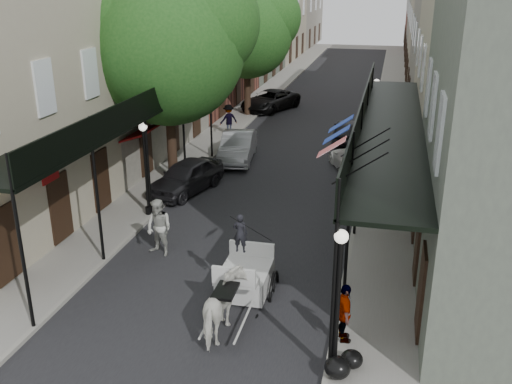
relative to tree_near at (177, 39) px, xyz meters
The scene contains 24 objects.
ground 12.78m from the tree_near, 67.59° to the right, with size 140.00×140.00×0.00m, color gray.
road 12.50m from the tree_near, 66.86° to the left, with size 8.00×90.00×0.01m, color black.
sidewalk_left 11.77m from the tree_near, 94.67° to the left, with size 2.20×90.00×0.12m, color gray.
sidewalk_right 14.91m from the tree_near, 46.88° to the left, with size 2.20×90.00×0.12m, color gray.
building_row_left 20.34m from the tree_near, 102.52° to the left, with size 5.00×80.00×10.50m, color #A39C82.
building_row_right 23.63m from the tree_near, 57.15° to the left, with size 5.00×80.00×10.50m, color gray.
gallery_left 4.06m from the tree_near, 100.49° to the right, with size 2.20×18.05×4.88m.
gallery_right 9.84m from the tree_near, 19.59° to the right, with size 2.20×18.05×4.88m.
tree_near is the anchor object (origin of this frame).
tree_far 14.02m from the tree_near, 90.19° to the left, with size 6.45×6.00×8.61m.
lamppost_right_near 15.39m from the tree_near, 55.73° to the right, with size 0.32×0.32×3.71m.
lamppost_left 6.10m from the tree_near, 88.66° to the right, with size 0.32×0.32×3.71m.
lamppost_right_far 12.24m from the tree_near, 43.31° to the left, with size 0.32×0.32×3.71m.
horse 13.60m from the tree_near, 64.62° to the right, with size 0.91×2.00×1.69m, color silver.
carriage 11.40m from the tree_near, 58.30° to the right, with size 1.78×2.50×2.82m.
pedestrian_walking 9.22m from the tree_near, 75.81° to the right, with size 0.97×0.76×2.00m, color #A6A79E.
pedestrian_sidewalk_left 10.13m from the tree_near, 91.52° to the left, with size 1.14×0.65×1.76m, color gray.
pedestrian_sidewalk_right 14.82m from the tree_near, 52.34° to the right, with size 0.95×0.40×1.62m, color gray.
car_left_near 5.92m from the tree_near, 63.10° to the right, with size 1.70×4.22×1.44m, color black.
car_left_mid 7.09m from the tree_near, 67.32° to the left, with size 1.56×4.47×1.47m, color #A8A9AE.
car_left_far 16.97m from the tree_near, 87.32° to the left, with size 2.36×5.11×1.42m, color black.
car_right_near 10.17m from the tree_near, 23.53° to the left, with size 1.71×4.20×1.22m, color white.
car_right_far 12.57m from the tree_near, 52.39° to the left, with size 1.57×3.89×1.33m, color black.
trash_bags 16.09m from the tree_near, 55.10° to the right, with size 0.89×1.04×0.53m.
Camera 1 is at (4.90, -13.38, 8.96)m, focal length 40.00 mm.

